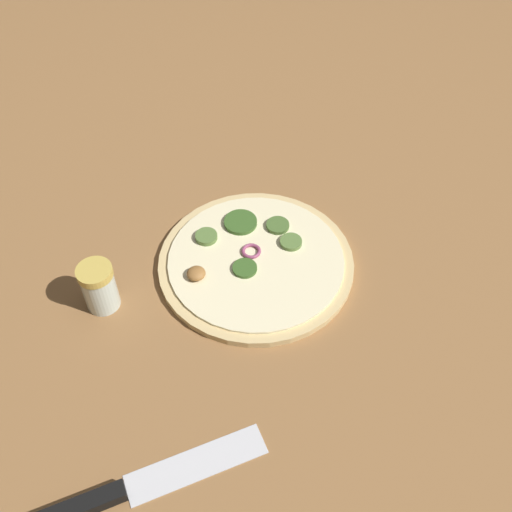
% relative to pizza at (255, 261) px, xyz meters
% --- Properties ---
extents(ground_plane, '(3.00, 3.00, 0.00)m').
position_rel_pizza_xyz_m(ground_plane, '(-0.00, -0.00, -0.01)').
color(ground_plane, olive).
extents(pizza, '(0.29, 0.29, 0.03)m').
position_rel_pizza_xyz_m(pizza, '(0.00, 0.00, 0.00)').
color(pizza, '#D6B77A').
rests_on(pizza, ground_plane).
extents(knife, '(0.06, 0.28, 0.02)m').
position_rel_pizza_xyz_m(knife, '(-0.22, 0.31, -0.00)').
color(knife, silver).
rests_on(knife, ground_plane).
extents(spice_jar, '(0.05, 0.05, 0.08)m').
position_rel_pizza_xyz_m(spice_jar, '(0.04, 0.22, 0.03)').
color(spice_jar, silver).
rests_on(spice_jar, ground_plane).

